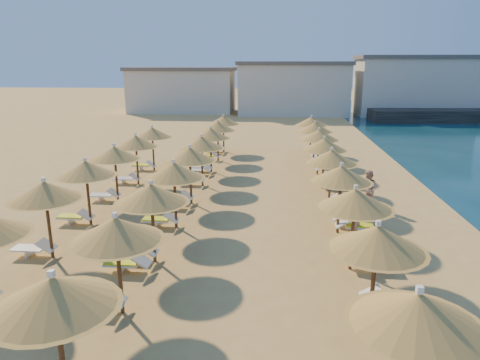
# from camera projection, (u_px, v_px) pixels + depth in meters

# --- Properties ---
(ground) EXTENTS (220.00, 220.00, 0.00)m
(ground) POSITION_uv_depth(u_px,v_px,m) (246.00, 235.00, 18.10)
(ground) COLOR tan
(ground) RESTS_ON ground
(hotel_blocks) EXTENTS (48.36, 10.23, 8.10)m
(hotel_blocks) POSITION_uv_depth(u_px,v_px,m) (302.00, 88.00, 60.85)
(hotel_blocks) COLOR beige
(hotel_blocks) RESTS_ON ground
(parasol_row_east) EXTENTS (2.68, 33.07, 3.08)m
(parasol_row_east) POSITION_uv_depth(u_px,v_px,m) (336.00, 166.00, 19.28)
(parasol_row_east) COLOR brown
(parasol_row_east) RESTS_ON ground
(parasol_row_west) EXTENTS (2.68, 33.07, 3.08)m
(parasol_row_west) POSITION_uv_depth(u_px,v_px,m) (183.00, 163.00, 19.87)
(parasol_row_west) COLOR brown
(parasol_row_west) RESTS_ON ground
(parasol_row_inland) EXTENTS (2.68, 19.56, 3.08)m
(parasol_row_inland) POSITION_uv_depth(u_px,v_px,m) (101.00, 161.00, 20.21)
(parasol_row_inland) COLOR brown
(parasol_row_inland) RESTS_ON ground
(loungers) EXTENTS (13.93, 31.02, 0.66)m
(loungers) POSITION_uv_depth(u_px,v_px,m) (227.00, 209.00, 20.18)
(loungers) COLOR white
(loungers) RESTS_ON ground
(beachgoer_a) EXTENTS (0.46, 0.66, 1.72)m
(beachgoer_a) POSITION_uv_depth(u_px,v_px,m) (355.00, 215.00, 17.91)
(beachgoer_a) COLOR tan
(beachgoer_a) RESTS_ON ground
(beachgoer_b) EXTENTS (1.02, 1.13, 1.89)m
(beachgoer_b) POSITION_uv_depth(u_px,v_px,m) (368.00, 189.00, 21.28)
(beachgoer_b) COLOR tan
(beachgoer_b) RESTS_ON ground
(beachgoer_c) EXTENTS (1.21, 0.75, 1.92)m
(beachgoer_c) POSITION_uv_depth(u_px,v_px,m) (332.00, 167.00, 25.92)
(beachgoer_c) COLOR tan
(beachgoer_c) RESTS_ON ground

